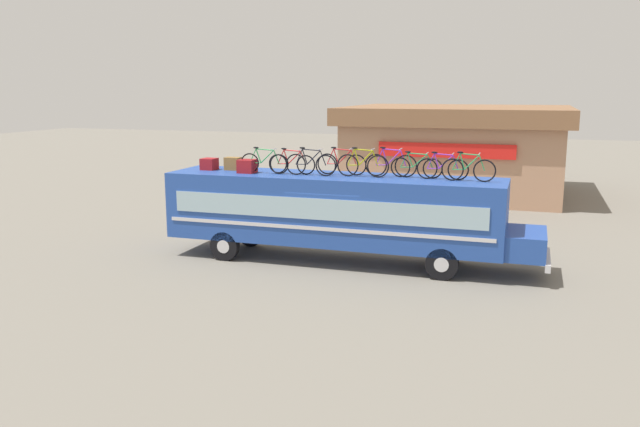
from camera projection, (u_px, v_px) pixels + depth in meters
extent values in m
plane|color=slate|center=(332.00, 261.00, 22.17)|extent=(120.00, 120.00, 0.00)
cube|color=#23479E|center=(333.00, 208.00, 21.82)|extent=(11.33, 2.45, 2.24)
cube|color=#23479E|center=(526.00, 243.00, 20.03)|extent=(1.19, 2.25, 0.77)
cube|color=#99B7C6|center=(321.00, 209.00, 20.63)|extent=(10.43, 0.04, 0.69)
cube|color=#99B7C6|center=(343.00, 197.00, 22.94)|extent=(10.43, 0.04, 0.69)
cube|color=silver|center=(321.00, 229.00, 20.75)|extent=(10.88, 0.03, 0.12)
cube|color=silver|center=(343.00, 215.00, 23.06)|extent=(10.88, 0.03, 0.12)
cube|color=silver|center=(547.00, 260.00, 19.92)|extent=(0.16, 2.32, 0.24)
cylinder|color=black|center=(442.00, 264.00, 19.87)|extent=(1.01, 0.28, 1.01)
cylinder|color=silver|center=(442.00, 264.00, 19.87)|extent=(0.45, 0.30, 0.45)
cylinder|color=black|center=(451.00, 248.00, 21.89)|extent=(1.01, 0.28, 1.01)
cylinder|color=silver|center=(451.00, 248.00, 21.89)|extent=(0.45, 0.30, 0.45)
cylinder|color=black|center=(225.00, 246.00, 22.14)|extent=(1.01, 0.28, 1.01)
cylinder|color=silver|center=(225.00, 246.00, 22.14)|extent=(0.45, 0.30, 0.45)
cylinder|color=black|center=(251.00, 233.00, 24.16)|extent=(1.01, 0.28, 1.01)
cylinder|color=silver|center=(251.00, 233.00, 24.16)|extent=(0.45, 0.30, 0.45)
cube|color=maroon|center=(209.00, 164.00, 23.11)|extent=(0.50, 0.53, 0.41)
cube|color=olive|center=(233.00, 164.00, 22.98)|extent=(0.55, 0.35, 0.46)
cube|color=maroon|center=(247.00, 166.00, 22.24)|extent=(0.56, 0.55, 0.45)
torus|color=black|center=(250.00, 163.00, 22.22)|extent=(0.68, 0.04, 0.68)
torus|color=black|center=(279.00, 164.00, 21.88)|extent=(0.68, 0.04, 0.68)
cylinder|color=green|center=(258.00, 156.00, 22.07)|extent=(0.21, 0.04, 0.48)
cylinder|color=green|center=(267.00, 157.00, 21.97)|extent=(0.50, 0.04, 0.47)
cylinder|color=green|center=(265.00, 150.00, 21.95)|extent=(0.65, 0.04, 0.07)
cylinder|color=green|center=(255.00, 163.00, 22.15)|extent=(0.41, 0.03, 0.05)
cylinder|color=green|center=(253.00, 156.00, 22.13)|extent=(0.26, 0.03, 0.50)
cylinder|color=green|center=(276.00, 157.00, 21.87)|extent=(0.22, 0.03, 0.47)
cylinder|color=silver|center=(274.00, 149.00, 21.85)|extent=(0.03, 0.44, 0.03)
ellipsoid|color=black|center=(256.00, 148.00, 22.04)|extent=(0.20, 0.08, 0.06)
torus|color=black|center=(278.00, 164.00, 22.06)|extent=(0.66, 0.04, 0.66)
torus|color=black|center=(306.00, 165.00, 21.75)|extent=(0.66, 0.04, 0.66)
cylinder|color=red|center=(286.00, 157.00, 21.92)|extent=(0.20, 0.04, 0.47)
cylinder|color=red|center=(295.00, 157.00, 21.83)|extent=(0.47, 0.04, 0.45)
cylinder|color=red|center=(292.00, 151.00, 21.81)|extent=(0.61, 0.04, 0.07)
cylinder|color=red|center=(283.00, 164.00, 22.00)|extent=(0.39, 0.03, 0.05)
cylinder|color=red|center=(281.00, 157.00, 21.98)|extent=(0.25, 0.03, 0.49)
cylinder|color=red|center=(303.00, 158.00, 21.74)|extent=(0.21, 0.03, 0.46)
cylinder|color=silver|center=(301.00, 150.00, 21.71)|extent=(0.03, 0.44, 0.03)
ellipsoid|color=black|center=(284.00, 149.00, 21.90)|extent=(0.20, 0.08, 0.06)
torus|color=black|center=(296.00, 164.00, 21.67)|extent=(0.71, 0.04, 0.71)
torus|color=black|center=(326.00, 166.00, 21.35)|extent=(0.71, 0.04, 0.71)
cylinder|color=black|center=(305.00, 157.00, 21.52)|extent=(0.20, 0.04, 0.51)
cylinder|color=black|center=(314.00, 157.00, 21.43)|extent=(0.49, 0.04, 0.49)
cylinder|color=black|center=(311.00, 150.00, 21.41)|extent=(0.63, 0.04, 0.07)
cylinder|color=black|center=(302.00, 164.00, 21.61)|extent=(0.40, 0.03, 0.05)
cylinder|color=black|center=(299.00, 157.00, 21.59)|extent=(0.26, 0.03, 0.53)
cylinder|color=black|center=(323.00, 158.00, 21.33)|extent=(0.22, 0.03, 0.50)
cylinder|color=silver|center=(320.00, 149.00, 21.31)|extent=(0.03, 0.44, 0.03)
ellipsoid|color=black|center=(302.00, 148.00, 21.50)|extent=(0.20, 0.08, 0.06)
torus|color=black|center=(327.00, 164.00, 21.86)|extent=(0.70, 0.04, 0.70)
torus|color=black|center=(356.00, 165.00, 21.55)|extent=(0.70, 0.04, 0.70)
cylinder|color=red|center=(336.00, 156.00, 21.72)|extent=(0.20, 0.04, 0.50)
cylinder|color=red|center=(345.00, 157.00, 21.63)|extent=(0.47, 0.04, 0.48)
cylinder|color=red|center=(342.00, 150.00, 21.60)|extent=(0.61, 0.04, 0.07)
cylinder|color=red|center=(333.00, 164.00, 21.80)|extent=(0.39, 0.03, 0.05)
cylinder|color=red|center=(330.00, 156.00, 21.78)|extent=(0.25, 0.03, 0.52)
cylinder|color=red|center=(354.00, 158.00, 21.53)|extent=(0.21, 0.03, 0.49)
cylinder|color=silver|center=(351.00, 149.00, 21.50)|extent=(0.03, 0.44, 0.03)
ellipsoid|color=black|center=(334.00, 148.00, 21.69)|extent=(0.20, 0.08, 0.06)
torus|color=black|center=(348.00, 165.00, 21.33)|extent=(0.74, 0.04, 0.74)
torus|color=black|center=(378.00, 166.00, 21.01)|extent=(0.74, 0.04, 0.74)
cylinder|color=#B2B20C|center=(357.00, 157.00, 21.18)|extent=(0.20, 0.04, 0.53)
cylinder|color=#B2B20C|center=(366.00, 158.00, 21.09)|extent=(0.47, 0.04, 0.51)
cylinder|color=#B2B20C|center=(364.00, 150.00, 21.07)|extent=(0.61, 0.04, 0.07)
cylinder|color=#B2B20C|center=(354.00, 165.00, 21.26)|extent=(0.39, 0.03, 0.05)
cylinder|color=#B2B20C|center=(351.00, 157.00, 21.24)|extent=(0.25, 0.03, 0.55)
cylinder|color=#B2B20C|center=(375.00, 159.00, 20.99)|extent=(0.21, 0.03, 0.51)
cylinder|color=silver|center=(373.00, 149.00, 20.97)|extent=(0.03, 0.44, 0.03)
ellipsoid|color=black|center=(355.00, 148.00, 21.15)|extent=(0.20, 0.08, 0.06)
torus|color=black|center=(376.00, 165.00, 21.38)|extent=(0.74, 0.04, 0.74)
torus|color=black|center=(406.00, 166.00, 21.07)|extent=(0.74, 0.04, 0.74)
cylinder|color=purple|center=(385.00, 157.00, 21.24)|extent=(0.19, 0.04, 0.53)
cylinder|color=purple|center=(394.00, 158.00, 21.15)|extent=(0.46, 0.04, 0.51)
cylinder|color=purple|center=(392.00, 150.00, 21.12)|extent=(0.60, 0.04, 0.07)
cylinder|color=purple|center=(382.00, 165.00, 21.32)|extent=(0.38, 0.03, 0.05)
cylinder|color=purple|center=(379.00, 157.00, 21.30)|extent=(0.25, 0.03, 0.55)
cylinder|color=purple|center=(403.00, 158.00, 21.05)|extent=(0.21, 0.03, 0.51)
cylinder|color=silver|center=(401.00, 149.00, 21.02)|extent=(0.03, 0.44, 0.03)
ellipsoid|color=black|center=(383.00, 148.00, 21.20)|extent=(0.20, 0.08, 0.06)
torus|color=black|center=(400.00, 167.00, 21.13)|extent=(0.65, 0.04, 0.65)
torus|color=black|center=(433.00, 168.00, 20.81)|extent=(0.65, 0.04, 0.65)
cylinder|color=green|center=(410.00, 160.00, 20.99)|extent=(0.20, 0.04, 0.46)
cylinder|color=green|center=(420.00, 161.00, 20.89)|extent=(0.49, 0.04, 0.45)
cylinder|color=green|center=(418.00, 154.00, 20.88)|extent=(0.63, 0.04, 0.07)
cylinder|color=green|center=(407.00, 167.00, 21.07)|extent=(0.40, 0.03, 0.05)
cylinder|color=green|center=(404.00, 160.00, 21.05)|extent=(0.26, 0.03, 0.48)
cylinder|color=green|center=(430.00, 162.00, 20.80)|extent=(0.22, 0.03, 0.45)
cylinder|color=silver|center=(427.00, 153.00, 20.77)|extent=(0.03, 0.44, 0.03)
ellipsoid|color=black|center=(408.00, 152.00, 20.96)|extent=(0.20, 0.08, 0.06)
torus|color=black|center=(427.00, 169.00, 20.70)|extent=(0.67, 0.04, 0.67)
torus|color=black|center=(458.00, 170.00, 20.40)|extent=(0.67, 0.04, 0.67)
cylinder|color=purple|center=(437.00, 161.00, 20.57)|extent=(0.19, 0.04, 0.48)
cylinder|color=purple|center=(446.00, 162.00, 20.48)|extent=(0.46, 0.04, 0.46)
cylinder|color=purple|center=(444.00, 154.00, 20.46)|extent=(0.59, 0.04, 0.07)
cylinder|color=purple|center=(433.00, 168.00, 20.65)|extent=(0.37, 0.03, 0.05)
cylinder|color=purple|center=(431.00, 161.00, 20.63)|extent=(0.24, 0.03, 0.50)
cylinder|color=purple|center=(456.00, 162.00, 20.39)|extent=(0.21, 0.03, 0.47)
cylinder|color=silver|center=(453.00, 154.00, 20.36)|extent=(0.03, 0.44, 0.03)
ellipsoid|color=black|center=(434.00, 152.00, 20.54)|extent=(0.20, 0.08, 0.06)
torus|color=black|center=(452.00, 170.00, 20.31)|extent=(0.70, 0.04, 0.70)
torus|color=black|center=(485.00, 171.00, 20.01)|extent=(0.70, 0.04, 0.70)
cylinder|color=green|center=(462.00, 161.00, 20.17)|extent=(0.19, 0.04, 0.50)
cylinder|color=green|center=(472.00, 162.00, 20.09)|extent=(0.46, 0.04, 0.48)
cylinder|color=green|center=(470.00, 154.00, 20.06)|extent=(0.59, 0.04, 0.07)
cylinder|color=green|center=(459.00, 169.00, 20.26)|extent=(0.37, 0.03, 0.05)
cylinder|color=green|center=(456.00, 162.00, 20.23)|extent=(0.24, 0.03, 0.52)
cylinder|color=green|center=(482.00, 163.00, 20.00)|extent=(0.21, 0.03, 0.49)
cylinder|color=silver|center=(479.00, 154.00, 19.97)|extent=(0.03, 0.44, 0.03)
ellipsoid|color=black|center=(460.00, 152.00, 20.14)|extent=(0.20, 0.08, 0.06)
cube|color=tan|center=(457.00, 158.00, 36.54)|extent=(11.10, 9.85, 3.90)
cube|color=brown|center=(459.00, 115.00, 36.09)|extent=(11.99, 10.64, 0.90)
cube|color=red|center=(446.00, 150.00, 31.69)|extent=(6.66, 0.16, 0.70)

